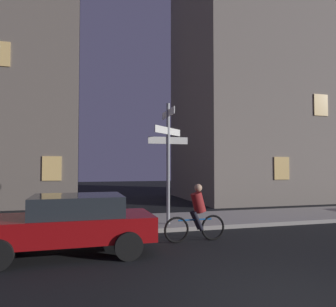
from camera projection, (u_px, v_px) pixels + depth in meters
sidewalk_kerb at (164, 222)px, 11.74m from camera, size 40.00×3.17×0.14m
signpost at (168, 150)px, 10.97m from camera, size 1.41×1.55×4.15m
car_far_oncoming at (70, 222)px, 7.67m from camera, size 4.16×2.03×1.41m
cyclist at (197, 215)px, 8.96m from camera, size 1.82×0.34×1.61m
building_right_block at (277, 47)px, 21.68m from camera, size 12.81×7.97×20.52m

